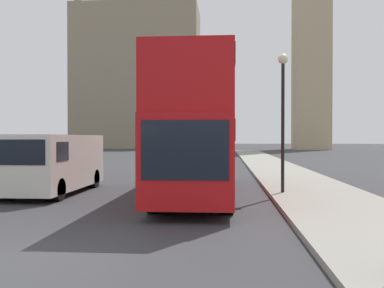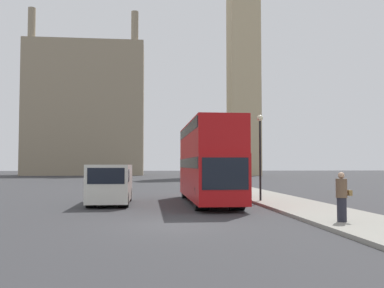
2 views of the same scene
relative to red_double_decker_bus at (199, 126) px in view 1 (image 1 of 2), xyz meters
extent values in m
plane|color=#333335|center=(-2.45, -8.73, -2.56)|extent=(300.00, 300.00, 0.00)
cube|color=tan|center=(16.64, 63.99, 18.80)|extent=(6.19, 6.19, 42.71)
cube|color=gray|center=(-17.24, 72.49, 11.92)|extent=(25.35, 12.87, 28.96)
cube|color=#B71114|center=(0.00, 0.00, -1.03)|extent=(2.41, 11.02, 2.42)
cube|color=#B71114|center=(0.00, 0.00, 1.11)|extent=(2.41, 10.80, 1.85)
cube|color=black|center=(0.00, 0.00, -0.24)|extent=(2.45, 10.58, 0.55)
cube|color=black|center=(0.00, 0.00, 1.66)|extent=(2.45, 10.36, 0.55)
cube|color=black|center=(0.00, -5.52, -0.74)|extent=(2.12, 0.03, 1.45)
cylinder|color=black|center=(-0.87, -3.85, -1.98)|extent=(0.68, 1.16, 1.16)
cylinder|color=black|center=(0.87, -3.85, -1.98)|extent=(0.68, 1.16, 1.16)
cylinder|color=black|center=(-0.87, 3.86, -1.98)|extent=(0.68, 1.16, 1.16)
cylinder|color=black|center=(0.87, 3.86, -1.98)|extent=(0.68, 1.16, 1.16)
cube|color=silver|center=(-5.55, 0.07, -1.34)|extent=(2.17, 5.77, 2.01)
cube|color=black|center=(-5.55, -2.83, -0.89)|extent=(1.84, 0.02, 0.81)
cube|color=black|center=(-5.55, -1.81, -0.89)|extent=(2.20, 1.04, 0.64)
cylinder|color=black|center=(-6.36, -1.90, -2.17)|extent=(0.54, 0.78, 0.78)
cylinder|color=black|center=(-4.73, -1.90, -2.17)|extent=(0.54, 0.78, 0.78)
cylinder|color=black|center=(-6.36, 2.03, -2.17)|extent=(0.54, 0.78, 0.78)
cylinder|color=black|center=(-4.73, 2.03, -2.17)|extent=(0.54, 0.78, 0.78)
cylinder|color=black|center=(3.05, -0.13, -0.09)|extent=(0.12, 0.12, 4.63)
sphere|color=beige|center=(3.05, -0.13, 2.40)|extent=(0.36, 0.36, 0.36)
camera|label=1|loc=(0.97, -15.74, -0.44)|focal=40.00mm
camera|label=2|loc=(-3.45, -24.49, -0.35)|focal=40.00mm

